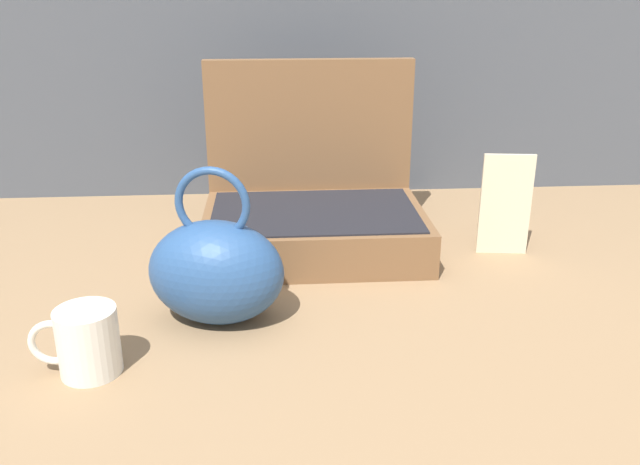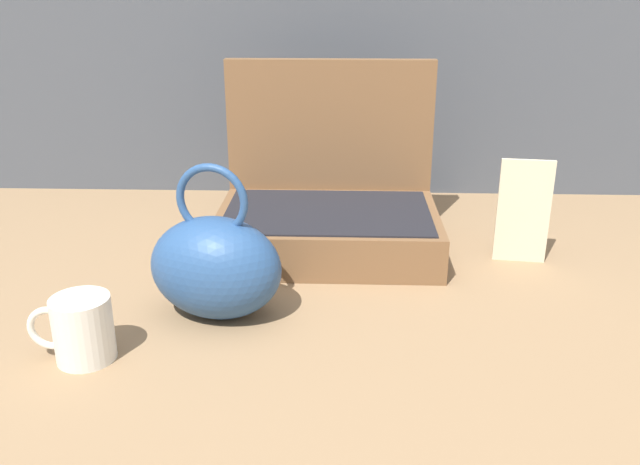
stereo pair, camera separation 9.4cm
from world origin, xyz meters
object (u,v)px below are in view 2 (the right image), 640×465
at_px(open_suitcase, 328,207).
at_px(info_card_left, 523,211).
at_px(teal_pouch_handbag, 216,266).
at_px(coffee_mug, 81,329).

bearing_deg(open_suitcase, info_card_left, -10.88).
height_order(open_suitcase, info_card_left, open_suitcase).
distance_m(open_suitcase, teal_pouch_handbag, 0.32).
bearing_deg(open_suitcase, coffee_mug, -126.83).
height_order(open_suitcase, coffee_mug, open_suitcase).
bearing_deg(info_card_left, coffee_mug, -144.57).
distance_m(coffee_mug, info_card_left, 0.71).
distance_m(teal_pouch_handbag, coffee_mug, 0.20).
relative_size(open_suitcase, teal_pouch_handbag, 1.70).
xyz_separation_m(coffee_mug, info_card_left, (0.63, 0.34, 0.05)).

